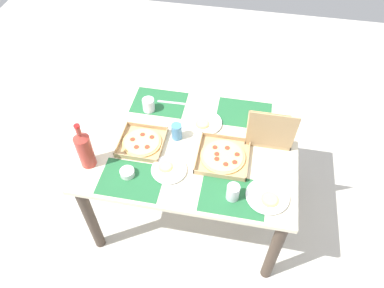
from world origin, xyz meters
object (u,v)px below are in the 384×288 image
pizza_box_center (223,157)px  pizza_box_corner_left (269,131)px  plate_near_left (268,197)px  cup_red (177,131)px  plate_far_right (205,123)px  soda_bottle (84,149)px  cup_spare (233,192)px  cup_dark (149,105)px  condiment_bowl (127,173)px  pizza_box_edge_far (142,143)px  plate_middle (169,170)px

pizza_box_center → pizza_box_corner_left: pizza_box_corner_left is taller
plate_near_left → cup_red: bearing=-30.4°
plate_far_right → soda_bottle: 0.77m
plate_near_left → cup_spare: 0.20m
cup_dark → condiment_bowl: bearing=92.0°
pizza_box_edge_far → cup_red: (-0.20, -0.09, 0.04)m
plate_middle → plate_far_right: 0.43m
pizza_box_corner_left → cup_dark: 0.80m
pizza_box_edge_far → pizza_box_corner_left: 0.79m
pizza_box_corner_left → plate_middle: (0.55, 0.38, -0.04)m
plate_middle → plate_near_left: 0.58m
cup_red → pizza_box_corner_left: bearing=-167.9°
plate_far_right → cup_red: size_ratio=2.02×
plate_far_right → cup_dark: bearing=-8.9°
plate_near_left → cup_spare: bearing=10.2°
pizza_box_edge_far → plate_near_left: (-0.78, 0.25, -0.00)m
pizza_box_corner_left → plate_far_right: 0.41m
cup_red → cup_dark: (0.24, -0.21, -0.01)m
pizza_box_edge_far → soda_bottle: soda_bottle is taller
pizza_box_corner_left → plate_middle: size_ratio=1.51×
pizza_box_edge_far → plate_far_right: bearing=-145.8°
pizza_box_corner_left → cup_spare: size_ratio=3.09×
pizza_box_corner_left → soda_bottle: size_ratio=0.96×
plate_middle → cup_red: (0.01, -0.26, 0.04)m
plate_near_left → cup_spare: (0.19, 0.03, 0.04)m
plate_near_left → soda_bottle: 1.06m
pizza_box_edge_far → cup_dark: bearing=-83.1°
condiment_bowl → cup_spare: bearing=176.2°
pizza_box_edge_far → condiment_bowl: size_ratio=3.25×
plate_far_right → soda_bottle: soda_bottle is taller
condiment_bowl → plate_middle: bearing=-162.3°
plate_middle → pizza_box_edge_far: bearing=-39.4°
pizza_box_corner_left → cup_dark: bearing=-6.2°
soda_bottle → cup_red: 0.56m
cup_red → cup_spare: cup_red is taller
cup_red → cup_spare: bearing=136.2°
pizza_box_edge_far → pizza_box_center: (-0.50, 0.02, -0.00)m
pizza_box_center → plate_near_left: 0.36m
pizza_box_edge_far → cup_dark: size_ratio=2.96×
cup_spare → condiment_bowl: 0.61m
plate_far_right → condiment_bowl: 0.61m
condiment_bowl → cup_dark: bearing=-88.0°
plate_far_right → pizza_box_corner_left: bearing=176.3°
cup_red → cup_dark: cup_red is taller
pizza_box_center → plate_middle: bearing=27.5°
plate_near_left → plate_middle: bearing=-7.8°
plate_middle → soda_bottle: 0.49m
soda_bottle → plate_far_right: bearing=-144.3°
cup_spare → pizza_box_center: bearing=-71.8°
pizza_box_center → plate_middle: size_ratio=1.48×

